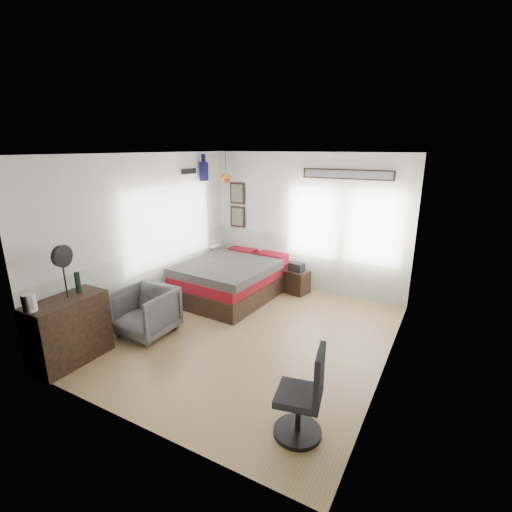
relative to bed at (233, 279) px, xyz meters
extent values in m
cube|color=#9F7843|center=(1.06, -1.23, -0.35)|extent=(4.00, 4.50, 0.01)
cube|color=silver|center=(1.06, 1.02, 1.01)|extent=(4.00, 0.02, 2.70)
cube|color=silver|center=(1.06, -3.48, 1.01)|extent=(4.00, 0.02, 2.70)
cube|color=silver|center=(-0.94, -1.23, 1.01)|extent=(0.02, 4.50, 2.70)
cube|color=silver|center=(3.06, -1.23, 1.01)|extent=(0.02, 4.50, 2.70)
cube|color=white|center=(1.06, -1.23, 2.36)|extent=(4.00, 4.50, 0.02)
cube|color=beige|center=(1.06, 1.01, 0.21)|extent=(4.00, 0.01, 1.10)
cube|color=beige|center=(-0.93, -1.23, 0.21)|extent=(0.01, 4.50, 1.10)
cube|color=beige|center=(3.05, -1.23, 0.21)|extent=(0.01, 4.50, 1.10)
cube|color=silver|center=(-0.90, -0.68, 1.11)|extent=(0.03, 2.20, 1.35)
cube|color=silver|center=(1.21, 0.98, 1.06)|extent=(0.95, 0.03, 1.30)
cube|color=silver|center=(2.36, 0.98, 1.06)|extent=(0.95, 0.03, 1.30)
cube|color=black|center=(-0.49, 0.98, 1.01)|extent=(0.35, 0.03, 0.45)
cube|color=black|center=(-0.49, 0.98, 1.51)|extent=(0.35, 0.03, 0.45)
cube|color=#7F7259|center=(-0.49, 0.96, 1.01)|extent=(0.27, 0.01, 0.37)
cube|color=#7F7259|center=(-0.49, 0.96, 1.51)|extent=(0.27, 0.01, 0.37)
cube|color=black|center=(1.81, 0.98, 1.98)|extent=(1.65, 0.03, 0.18)
cube|color=gray|center=(1.81, 0.97, 1.98)|extent=(1.58, 0.01, 0.13)
cube|color=white|center=(-0.91, -0.08, 2.01)|extent=(0.02, 0.48, 0.14)
sphere|color=red|center=(-0.59, 0.72, 1.84)|extent=(0.20, 0.20, 0.20)
cube|color=black|center=(0.00, 0.02, -0.17)|extent=(1.65, 2.26, 0.35)
cube|color=maroon|center=(0.00, 0.02, 0.10)|extent=(1.61, 2.22, 0.20)
cube|color=#59564E|center=(0.00, -0.22, 0.28)|extent=(1.68, 1.71, 0.15)
cube|color=maroon|center=(-0.36, 0.88, 0.28)|extent=(0.62, 0.40, 0.15)
cube|color=maroon|center=(0.36, 0.88, 0.28)|extent=(0.62, 0.40, 0.15)
cube|color=black|center=(-0.68, -3.02, 0.11)|extent=(0.48, 1.00, 0.90)
imported|color=#4B4C55|center=(-0.35, -1.97, 0.03)|extent=(0.79, 0.81, 0.73)
cube|color=black|center=(1.01, 0.72, -0.12)|extent=(0.52, 0.45, 0.45)
cylinder|color=black|center=(2.52, -2.79, -0.32)|extent=(0.49, 0.49, 0.05)
cylinder|color=black|center=(2.52, -2.79, -0.11)|extent=(0.06, 0.06, 0.38)
cube|color=black|center=(2.52, -2.79, 0.11)|extent=(0.51, 0.51, 0.08)
cube|color=black|center=(2.70, -2.75, 0.39)|extent=(0.14, 0.40, 0.49)
cylinder|color=silver|center=(-0.70, -3.44, 0.67)|extent=(0.16, 0.16, 0.21)
cube|color=silver|center=(-0.60, -3.44, 0.68)|extent=(0.02, 0.02, 0.13)
cylinder|color=black|center=(-0.70, -2.77, 0.70)|extent=(0.07, 0.07, 0.29)
cylinder|color=black|center=(-0.68, -2.96, 0.83)|extent=(0.02, 0.02, 0.55)
cylinder|color=black|center=(-0.68, -2.96, 1.12)|extent=(0.10, 0.28, 0.27)
cylinder|color=black|center=(-0.65, -2.96, 1.12)|extent=(0.07, 0.29, 0.29)
cube|color=black|center=(1.01, 0.72, 0.19)|extent=(0.31, 0.23, 0.17)
camera|label=1|loc=(3.64, -5.70, 2.45)|focal=26.00mm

